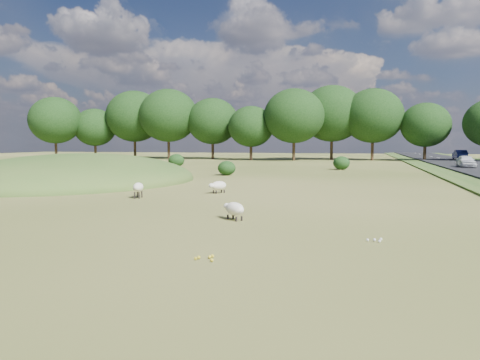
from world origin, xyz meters
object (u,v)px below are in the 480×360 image
(sheep_2, at_px, (218,186))
(car_0, at_px, (460,155))
(sheep_0, at_px, (234,209))
(car_2, at_px, (466,161))
(sheep_3, at_px, (138,187))

(sheep_2, height_order, car_0, car_0)
(sheep_0, distance_m, sheep_2, 8.83)
(sheep_0, height_order, car_0, car_0)
(sheep_0, distance_m, car_0, 61.60)
(car_2, bearing_deg, sheep_2, -123.21)
(sheep_0, xyz_separation_m, car_2, (14.95, 35.86, 0.46))
(sheep_3, bearing_deg, sheep_2, -57.57)
(sheep_0, height_order, sheep_3, sheep_3)
(sheep_2, height_order, car_2, car_2)
(sheep_2, distance_m, car_0, 54.94)
(sheep_2, bearing_deg, sheep_0, 55.43)
(sheep_2, relative_size, car_2, 0.32)
(car_2, bearing_deg, car_0, 80.54)
(sheep_3, xyz_separation_m, car_2, (21.31, 30.67, 0.32))
(sheep_3, height_order, car_0, car_0)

